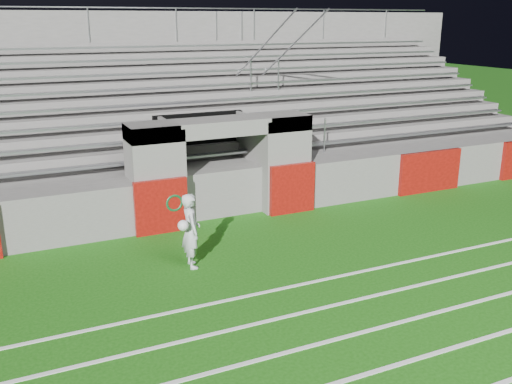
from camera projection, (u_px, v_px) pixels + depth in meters
name	position (u px, v px, depth m)	size (l,w,h in m)	color
ground	(283.00, 265.00, 12.14)	(90.00, 90.00, 0.00)	#17530D
stadium_structure	(171.00, 132.00, 18.62)	(26.00, 8.48, 5.42)	#615F5C
goalkeeper_with_ball	(191.00, 230.00, 11.83)	(0.56, 0.65, 1.60)	silver
hose_coil	(174.00, 201.00, 13.85)	(0.50, 0.14, 0.56)	#0D4310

